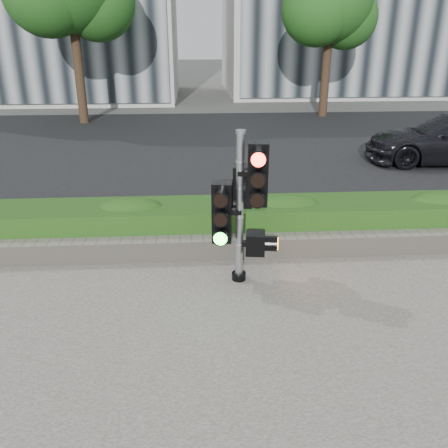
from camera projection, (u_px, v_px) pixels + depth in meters
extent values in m
plane|color=#51514C|center=(207.00, 325.00, 5.98)|extent=(120.00, 120.00, 0.00)
cube|color=black|center=(198.00, 146.00, 15.22)|extent=(60.00, 13.00, 0.02)
cube|color=gray|center=(202.00, 226.00, 8.87)|extent=(60.00, 0.25, 0.12)
cube|color=gray|center=(204.00, 248.00, 7.66)|extent=(12.00, 0.32, 0.34)
cube|color=#3F8027|center=(202.00, 223.00, 8.20)|extent=(12.00, 1.00, 0.68)
cylinder|color=black|center=(79.00, 71.00, 18.35)|extent=(0.36, 0.36, 4.03)
sphere|color=#1B4D16|center=(97.00, 2.00, 17.81)|extent=(2.88, 2.88, 2.88)
cylinder|color=black|center=(326.00, 73.00, 19.95)|extent=(0.36, 0.36, 3.58)
sphere|color=#1B4D16|center=(331.00, 0.00, 18.89)|extent=(3.33, 3.33, 3.33)
sphere|color=#1B4D16|center=(346.00, 17.00, 19.47)|extent=(2.56, 2.56, 2.56)
sphere|color=#1B4D16|center=(317.00, 10.00, 18.64)|extent=(2.82, 2.82, 2.82)
cylinder|color=black|center=(239.00, 276.00, 7.02)|extent=(0.21, 0.21, 0.11)
cylinder|color=gray|center=(240.00, 211.00, 6.63)|extent=(0.11, 0.11, 2.17)
cylinder|color=gray|center=(241.00, 132.00, 6.21)|extent=(0.14, 0.14, 0.05)
cube|color=#FF1107|center=(258.00, 174.00, 6.37)|extent=(0.31, 0.31, 0.87)
cube|color=#14E51E|center=(222.00, 212.00, 6.62)|extent=(0.31, 0.31, 0.87)
cube|color=black|center=(243.00, 186.00, 6.74)|extent=(0.31, 0.31, 0.59)
cube|color=orange|center=(255.00, 243.00, 6.83)|extent=(0.31, 0.31, 0.32)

